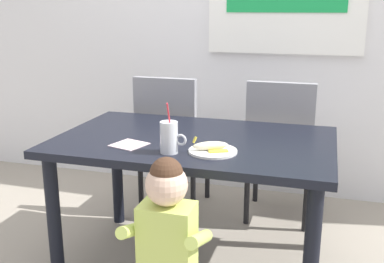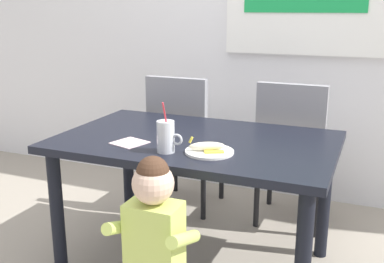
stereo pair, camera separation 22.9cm
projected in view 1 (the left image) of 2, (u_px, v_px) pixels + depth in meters
The scene contains 8 objects.
dining_table at pixel (194, 156), 2.42m from camera, with size 1.43×0.90×0.74m.
dining_chair_left at pixel (171, 136), 3.15m from camera, with size 0.44×0.45×0.96m.
dining_chair_right at pixel (280, 144), 2.98m from camera, with size 0.44×0.44×0.96m.
toddler_standing at pixel (167, 231), 1.85m from camera, with size 0.33×0.24×0.84m.
milk_cup at pixel (169, 139), 2.14m from camera, with size 0.13×0.09×0.25m.
snack_plate at pixel (213, 151), 2.16m from camera, with size 0.23×0.23×0.01m, color white.
peeled_banana at pixel (211, 146), 2.15m from camera, with size 0.18×0.14×0.07m.
paper_napkin at pixel (129, 145), 2.27m from camera, with size 0.15×0.15×0.00m, color silver.
Camera 1 is at (0.64, -2.21, 1.40)m, focal length 43.00 mm.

